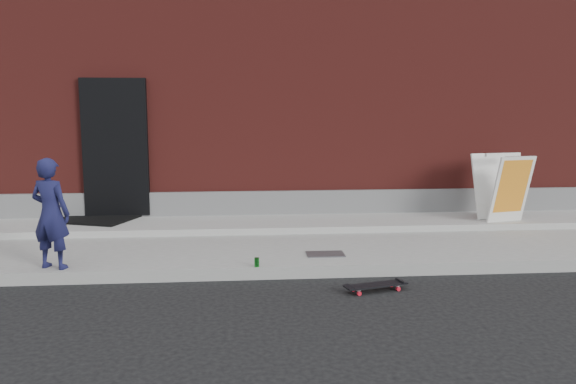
{
  "coord_description": "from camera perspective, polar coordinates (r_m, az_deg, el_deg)",
  "views": [
    {
      "loc": [
        -0.57,
        -6.45,
        1.97
      ],
      "look_at": [
        0.06,
        0.8,
        0.94
      ],
      "focal_mm": 35.0,
      "sensor_mm": 36.0,
      "label": 1
    }
  ],
  "objects": [
    {
      "name": "soda_can",
      "position": [
        6.74,
        -3.19,
        -7.14
      ],
      "size": [
        0.07,
        0.07,
        0.11
      ],
      "primitive_type": "cylinder",
      "rotation": [
        0.0,
        0.0,
        -0.24
      ],
      "color": "#1A8224",
      "rests_on": "sidewalk"
    },
    {
      "name": "sidewalk",
      "position": [
        8.19,
        -0.81,
        -5.3
      ],
      "size": [
        20.0,
        3.0,
        0.15
      ],
      "primitive_type": "cube",
      "color": "gray",
      "rests_on": "ground"
    },
    {
      "name": "pizza_sign",
      "position": [
        9.59,
        20.92,
        0.48
      ],
      "size": [
        0.81,
        0.9,
        1.08
      ],
      "color": "silver",
      "rests_on": "apron"
    },
    {
      "name": "building",
      "position": [
        13.47,
        -2.54,
        10.32
      ],
      "size": [
        20.0,
        8.1,
        5.0
      ],
      "color": "maroon",
      "rests_on": "ground"
    },
    {
      "name": "ground",
      "position": [
        6.77,
        0.12,
        -8.86
      ],
      "size": [
        80.0,
        80.0,
        0.0
      ],
      "primitive_type": "plane",
      "color": "black",
      "rests_on": "ground"
    },
    {
      "name": "utility_plate",
      "position": [
        7.31,
        3.82,
        -6.32
      ],
      "size": [
        0.49,
        0.31,
        0.01
      ],
      "primitive_type": "cube",
      "rotation": [
        0.0,
        0.0,
        -0.0
      ],
      "color": "#535358",
      "rests_on": "sidewalk"
    },
    {
      "name": "child",
      "position": [
        7.1,
        -22.97,
        -2.03
      ],
      "size": [
        0.55,
        0.45,
        1.31
      ],
      "primitive_type": "imported",
      "rotation": [
        0.0,
        0.0,
        2.81
      ],
      "color": "#16183F",
      "rests_on": "sidewalk"
    },
    {
      "name": "doormat",
      "position": [
        9.6,
        -18.91,
        -2.6
      ],
      "size": [
        1.39,
        1.26,
        0.03
      ],
      "primitive_type": "cube",
      "rotation": [
        0.0,
        0.0,
        -0.35
      ],
      "color": "black",
      "rests_on": "apron"
    },
    {
      "name": "skateboard",
      "position": [
        6.4,
        8.89,
        -9.37
      ],
      "size": [
        0.72,
        0.35,
        0.08
      ],
      "color": "red",
      "rests_on": "ground"
    },
    {
      "name": "apron",
      "position": [
        9.04,
        -1.22,
        -3.22
      ],
      "size": [
        20.0,
        1.2,
        0.1
      ],
      "primitive_type": "cube",
      "color": "gray",
      "rests_on": "sidewalk"
    }
  ]
}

